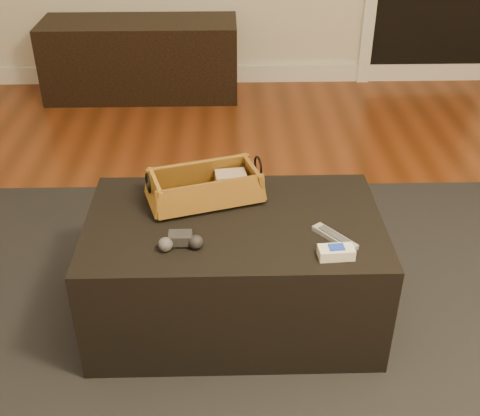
{
  "coord_description": "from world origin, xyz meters",
  "views": [
    {
      "loc": [
        -0.13,
        -1.4,
        1.55
      ],
      "look_at": [
        -0.09,
        0.27,
        0.49
      ],
      "focal_mm": 45.0,
      "sensor_mm": 36.0,
      "label": 1
    }
  ],
  "objects_px": {
    "media_cabinet": "(141,59)",
    "cream_gadget": "(336,252)",
    "tv_remote": "(201,197)",
    "game_controller": "(181,241)",
    "wicker_basket": "(205,188)",
    "silver_remote": "(335,237)",
    "ottoman": "(234,269)"
  },
  "relations": [
    {
      "from": "tv_remote",
      "to": "game_controller",
      "type": "height_order",
      "value": "game_controller"
    },
    {
      "from": "tv_remote",
      "to": "wicker_basket",
      "type": "distance_m",
      "value": 0.03
    },
    {
      "from": "wicker_basket",
      "to": "game_controller",
      "type": "xyz_separation_m",
      "value": [
        -0.07,
        -0.28,
        -0.02
      ]
    },
    {
      "from": "tv_remote",
      "to": "wicker_basket",
      "type": "height_order",
      "value": "wicker_basket"
    },
    {
      "from": "silver_remote",
      "to": "media_cabinet",
      "type": "bearing_deg",
      "value": 110.95
    },
    {
      "from": "wicker_basket",
      "to": "cream_gadget",
      "type": "xyz_separation_m",
      "value": [
        0.41,
        -0.35,
        -0.03
      ]
    },
    {
      "from": "game_controller",
      "to": "cream_gadget",
      "type": "bearing_deg",
      "value": -7.48
    },
    {
      "from": "tv_remote",
      "to": "cream_gadget",
      "type": "distance_m",
      "value": 0.53
    },
    {
      "from": "tv_remote",
      "to": "wicker_basket",
      "type": "xyz_separation_m",
      "value": [
        0.01,
        0.02,
        0.02
      ]
    },
    {
      "from": "game_controller",
      "to": "silver_remote",
      "type": "distance_m",
      "value": 0.49
    },
    {
      "from": "ottoman",
      "to": "cream_gadget",
      "type": "bearing_deg",
      "value": -34.62
    },
    {
      "from": "silver_remote",
      "to": "game_controller",
      "type": "bearing_deg",
      "value": -176.55
    },
    {
      "from": "silver_remote",
      "to": "ottoman",
      "type": "bearing_deg",
      "value": 159.3
    },
    {
      "from": "wicker_basket",
      "to": "silver_remote",
      "type": "xyz_separation_m",
      "value": [
        0.42,
        -0.25,
        -0.04
      ]
    },
    {
      "from": "tv_remote",
      "to": "silver_remote",
      "type": "relative_size",
      "value": 1.34
    },
    {
      "from": "wicker_basket",
      "to": "game_controller",
      "type": "bearing_deg",
      "value": -103.94
    },
    {
      "from": "media_cabinet",
      "to": "cream_gadget",
      "type": "distance_m",
      "value": 2.6
    },
    {
      "from": "media_cabinet",
      "to": "game_controller",
      "type": "relative_size",
      "value": 8.71
    },
    {
      "from": "game_controller",
      "to": "tv_remote",
      "type": "bearing_deg",
      "value": 78.07
    },
    {
      "from": "game_controller",
      "to": "media_cabinet",
      "type": "bearing_deg",
      "value": 99.76
    },
    {
      "from": "tv_remote",
      "to": "cream_gadget",
      "type": "relative_size",
      "value": 1.85
    },
    {
      "from": "ottoman",
      "to": "tv_remote",
      "type": "height_order",
      "value": "tv_remote"
    },
    {
      "from": "tv_remote",
      "to": "cream_gadget",
      "type": "xyz_separation_m",
      "value": [
        0.42,
        -0.33,
        -0.01
      ]
    },
    {
      "from": "media_cabinet",
      "to": "game_controller",
      "type": "xyz_separation_m",
      "value": [
        0.41,
        -2.38,
        0.21
      ]
    },
    {
      "from": "wicker_basket",
      "to": "silver_remote",
      "type": "height_order",
      "value": "wicker_basket"
    },
    {
      "from": "wicker_basket",
      "to": "game_controller",
      "type": "height_order",
      "value": "wicker_basket"
    },
    {
      "from": "media_cabinet",
      "to": "cream_gadget",
      "type": "relative_size",
      "value": 11.19
    },
    {
      "from": "ottoman",
      "to": "game_controller",
      "type": "distance_m",
      "value": 0.32
    },
    {
      "from": "ottoman",
      "to": "game_controller",
      "type": "xyz_separation_m",
      "value": [
        -0.17,
        -0.15,
        0.23
      ]
    },
    {
      "from": "tv_remote",
      "to": "wicker_basket",
      "type": "relative_size",
      "value": 0.48
    },
    {
      "from": "tv_remote",
      "to": "cream_gadget",
      "type": "bearing_deg",
      "value": -60.51
    },
    {
      "from": "silver_remote",
      "to": "tv_remote",
      "type": "bearing_deg",
      "value": 151.71
    }
  ]
}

